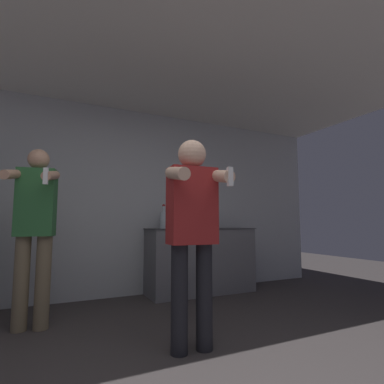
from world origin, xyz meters
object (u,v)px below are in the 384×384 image
Objects in this scene: bottle_amber_bourbon at (193,219)px; bottle_tall_gin at (164,219)px; bottle_clear_vodka at (186,219)px; person_man_side at (35,225)px; person_woman_foreground at (193,224)px.

bottle_tall_gin is at bearing 180.00° from bottle_amber_bourbon.
bottle_tall_gin is 1.03× the size of bottle_clear_vodka.
bottle_clear_vodka is 1.99m from person_man_side.
bottle_tall_gin is 0.33m from bottle_clear_vodka.
person_man_side is at bearing 137.17° from person_woman_foreground.
person_woman_foreground is (-0.40, -1.74, -0.06)m from bottle_tall_gin.
person_man_side is at bearing -160.89° from bottle_amber_bourbon.
person_man_side is (-1.87, -0.69, -0.07)m from bottle_clear_vodka.
bottle_amber_bourbon is (0.45, 0.00, 0.01)m from bottle_tall_gin.
person_woman_foreground is 1.55m from person_man_side.
bottle_amber_bourbon is 0.21× the size of person_woman_foreground.
bottle_tall_gin is at bearing 180.00° from bottle_clear_vodka.
bottle_tall_gin is 0.20× the size of person_woman_foreground.
bottle_amber_bourbon is at bearing 63.98° from person_woman_foreground.
bottle_tall_gin is at bearing 24.15° from person_man_side.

